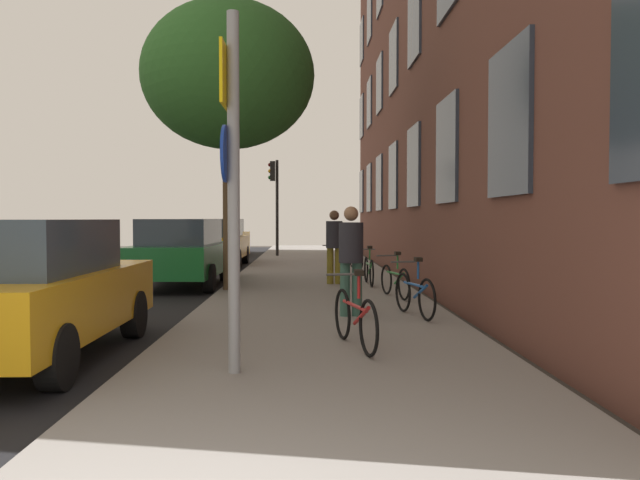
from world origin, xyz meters
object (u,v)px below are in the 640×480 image
Objects in this scene: tree_near at (228,76)px; car_3 at (224,237)px; pedestrian_0 at (351,254)px; pedestrian_1 at (334,242)px; bicycle_0 at (355,317)px; bicycle_1 at (415,293)px; bicycle_5 at (356,257)px; bicycle_2 at (395,280)px; car_1 at (182,252)px; traffic_light at (275,191)px; bicycle_4 at (329,263)px; bicycle_3 at (369,269)px; sign_post at (231,171)px; car_0 at (27,288)px; car_2 at (216,242)px.

tree_near is 15.27m from car_3.
pedestrian_1 is at bearing 90.49° from pedestrian_0.
tree_near is at bearing 109.51° from bicycle_0.
bicycle_5 is at bearing 90.94° from bicycle_1.
car_1 reaches higher than bicycle_2.
traffic_light is at bearing 81.25° from car_1.
bicycle_2 is 4.92m from bicycle_4.
pedestrian_1 is (-0.87, -4.58, 0.62)m from bicycle_5.
bicycle_3 is 0.99× the size of pedestrian_1.
bicycle_4 is at bearing 89.70° from bicycle_0.
bicycle_1 is at bearing 56.01° from sign_post.
car_1 is (-1.31, 1.59, -3.83)m from tree_near.
car_1 is (-3.54, 7.88, 0.36)m from bicycle_0.
car_3 is (-4.21, 20.93, 0.36)m from bicycle_0.
bicycle_5 reaches higher than bicycle_3.
traffic_light is 12.16m from bicycle_3.
bicycle_0 is at bearing -96.92° from bicycle_3.
car_0 is at bearing -146.55° from pedestrian_0.
bicycle_3 is 4.84m from pedestrian_0.
traffic_light is 9.70m from bicycle_4.
car_2 is at bearing 99.88° from tree_near.
sign_post is at bearing -82.98° from tree_near.
bicycle_0 is at bearing -92.94° from pedestrian_0.
bicycle_0 is at bearing -78.64° from car_3.
bicycle_3 is (2.73, -11.62, -2.32)m from traffic_light.
tree_near is 5.30m from bicycle_3.
bicycle_5 is (-0.19, 7.20, 0.01)m from bicycle_2.
bicycle_0 reaches higher than bicycle_2.
tree_near is (-0.37, -12.54, 1.88)m from traffic_light.
bicycle_0 is at bearing -84.37° from traffic_light.
car_1 is at bearing -88.98° from car_2.
bicycle_1 is 9.60m from bicycle_5.
sign_post is 0.83× the size of car_2.
bicycle_4 is at bearing 90.88° from pedestrian_1.
bicycle_2 is (0.03, 2.40, -0.02)m from bicycle_1.
pedestrian_0 is at bearing -113.41° from bicycle_2.
car_2 is at bearing 111.53° from bicycle_1.
tree_near is 3.85× the size of bicycle_1.
tree_near reaches higher than bicycle_3.
bicycle_5 is 0.95× the size of pedestrian_1.
bicycle_3 is 0.40× the size of car_0.
car_1 is at bearing -87.07° from car_3.
car_1 is at bearing 114.19° from bicycle_0.
pedestrian_0 reaches higher than bicycle_4.
traffic_light is 11.68m from pedestrian_1.
tree_near is at bearing 130.71° from bicycle_1.
bicycle_0 is 14.95m from car_2.
sign_post is 22.34m from car_3.
pedestrian_0 is 0.39× the size of car_3.
bicycle_4 is at bearing 90.61° from pedestrian_0.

